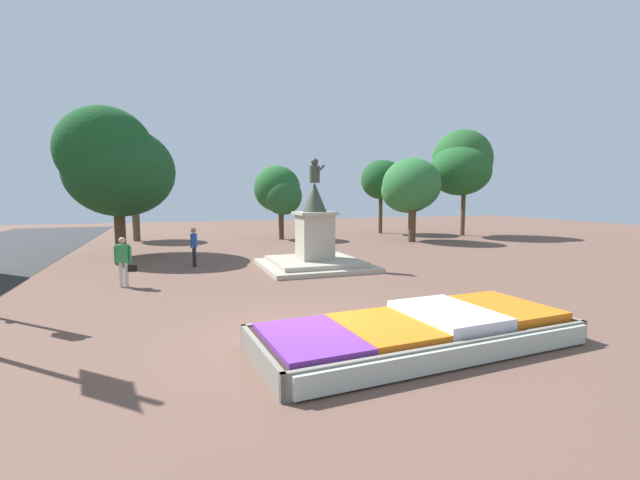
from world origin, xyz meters
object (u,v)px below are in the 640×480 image
Objects in this scene: pedestrian_with_handbag at (124,259)px; pedestrian_near_planter at (194,244)px; statue_monument at (315,245)px; flower_planter at (422,332)px.

pedestrian_with_handbag reaches higher than pedestrian_near_planter.
statue_monument is at bearing 11.78° from pedestrian_with_handbag.
pedestrian_with_handbag is 4.23m from pedestrian_near_planter.
pedestrian_near_planter is (-4.87, 1.91, 0.02)m from statue_monument.
statue_monument is 2.74× the size of pedestrian_near_planter.
pedestrian_with_handbag reaches higher than flower_planter.
flower_planter is at bearing -51.76° from pedestrian_with_handbag.
flower_planter is at bearing -95.31° from statue_monument.
pedestrian_near_planter is at bearing 108.88° from flower_planter.
flower_planter is 10.42m from pedestrian_with_handbag.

